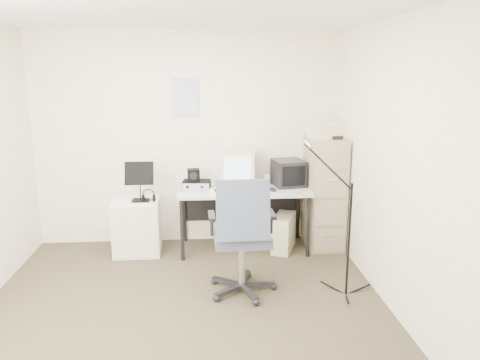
{
  "coord_description": "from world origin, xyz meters",
  "views": [
    {
      "loc": [
        0.2,
        -3.73,
        2.06
      ],
      "look_at": [
        0.55,
        0.95,
        0.95
      ],
      "focal_mm": 35.0,
      "sensor_mm": 36.0,
      "label": 1
    }
  ],
  "objects": [
    {
      "name": "mic_stand",
      "position": [
        1.5,
        0.23,
        0.7
      ],
      "size": [
        0.03,
        0.03,
        1.41
      ],
      "primitive_type": "cylinder",
      "rotation": [
        0.0,
        0.0,
        2.17
      ],
      "color": "black",
      "rests_on": "floor"
    },
    {
      "name": "printer",
      "position": [
        1.58,
        1.48,
        1.38
      ],
      "size": [
        0.44,
        0.33,
        0.16
      ],
      "primitive_type": "cube",
      "rotation": [
        0.0,
        0.0,
        0.14
      ],
      "color": "beige",
      "rests_on": "filing_cabinet"
    },
    {
      "name": "desk_speaker",
      "position": [
        0.9,
        1.57,
        0.8
      ],
      "size": [
        0.09,
        0.09,
        0.13
      ],
      "primitive_type": "cube",
      "rotation": [
        0.0,
        0.0,
        0.27
      ],
      "color": "beige",
      "rests_on": "desk"
    },
    {
      "name": "keyboard",
      "position": [
        0.62,
        1.32,
        0.74
      ],
      "size": [
        0.51,
        0.29,
        0.03
      ],
      "primitive_type": "cube",
      "rotation": [
        0.0,
        0.0,
        0.25
      ],
      "color": "beige",
      "rests_on": "desk"
    },
    {
      "name": "wall_front",
      "position": [
        0.0,
        -1.8,
        1.25
      ],
      "size": [
        3.6,
        0.02,
        2.5
      ],
      "primitive_type": "cube",
      "color": "silver",
      "rests_on": "ground"
    },
    {
      "name": "side_cart",
      "position": [
        -0.59,
        1.39,
        0.32
      ],
      "size": [
        0.52,
        0.42,
        0.64
      ],
      "primitive_type": "cube",
      "rotation": [
        0.0,
        0.0,
        0.01
      ],
      "color": "white",
      "rests_on": "floor"
    },
    {
      "name": "music_stand",
      "position": [
        -0.52,
        1.33,
        0.87
      ],
      "size": [
        0.34,
        0.24,
        0.45
      ],
      "primitive_type": "cube",
      "rotation": [
        0.0,
        0.0,
        -0.27
      ],
      "color": "black",
      "rests_on": "side_cart"
    },
    {
      "name": "wall_calendar",
      "position": [
        -0.02,
        1.79,
        1.75
      ],
      "size": [
        0.3,
        0.02,
        0.44
      ],
      "primitive_type": "cube",
      "color": "white",
      "rests_on": "wall_back"
    },
    {
      "name": "papers",
      "position": [
        0.34,
        1.27,
        0.74
      ],
      "size": [
        0.23,
        0.3,
        0.02
      ],
      "primitive_type": "cube",
      "rotation": [
        0.0,
        0.0,
        0.07
      ],
      "color": "white",
      "rests_on": "desk"
    },
    {
      "name": "desk",
      "position": [
        0.63,
        1.45,
        0.36
      ],
      "size": [
        1.5,
        0.7,
        0.73
      ],
      "primitive_type": "cube",
      "color": "silver",
      "rests_on": "floor"
    },
    {
      "name": "ceiling",
      "position": [
        0.0,
        0.0,
        2.5
      ],
      "size": [
        3.6,
        3.6,
        0.01
      ],
      "primitive_type": "cube",
      "color": "white",
      "rests_on": "ground"
    },
    {
      "name": "floor",
      "position": [
        0.0,
        0.0,
        -0.01
      ],
      "size": [
        3.6,
        3.6,
        0.01
      ],
      "primitive_type": "cube",
      "color": "#332E20",
      "rests_on": "ground"
    },
    {
      "name": "crt_tv",
      "position": [
        1.16,
        1.55,
        0.88
      ],
      "size": [
        0.39,
        0.41,
        0.3
      ],
      "primitive_type": "cube",
      "rotation": [
        0.0,
        0.0,
        0.18
      ],
      "color": "black",
      "rests_on": "desk"
    },
    {
      "name": "wall_back",
      "position": [
        0.0,
        1.8,
        1.25
      ],
      "size": [
        3.6,
        0.02,
        2.5
      ],
      "primitive_type": "cube",
      "color": "silver",
      "rests_on": "ground"
    },
    {
      "name": "radio_speaker",
      "position": [
        0.06,
        1.51,
        0.89
      ],
      "size": [
        0.15,
        0.14,
        0.13
      ],
      "primitive_type": "cube",
      "rotation": [
        0.0,
        0.0,
        0.11
      ],
      "color": "black",
      "rests_on": "radio_receiver"
    },
    {
      "name": "radio_receiver",
      "position": [
        0.09,
        1.5,
        0.77
      ],
      "size": [
        0.33,
        0.25,
        0.09
      ],
      "primitive_type": "cube",
      "rotation": [
        0.0,
        0.0,
        -0.09
      ],
      "color": "black",
      "rests_on": "desk"
    },
    {
      "name": "office_chair",
      "position": [
        0.52,
        0.35,
        0.57
      ],
      "size": [
        0.68,
        0.68,
        1.15
      ],
      "primitive_type": "cube",
      "rotation": [
        0.0,
        0.0,
        0.03
      ],
      "color": "#4A4F5B",
      "rests_on": "floor"
    },
    {
      "name": "wall_right",
      "position": [
        1.8,
        0.0,
        1.25
      ],
      "size": [
        0.02,
        3.6,
        2.5
      ],
      "primitive_type": "cube",
      "color": "silver",
      "rests_on": "ground"
    },
    {
      "name": "headphones",
      "position": [
        -0.43,
        1.29,
        0.69
      ],
      "size": [
        0.2,
        0.2,
        0.03
      ],
      "primitive_type": "torus",
      "rotation": [
        0.0,
        0.0,
        0.33
      ],
      "color": "black",
      "rests_on": "side_cart"
    },
    {
      "name": "pc_tower",
      "position": [
        1.09,
        1.37,
        0.21
      ],
      "size": [
        0.35,
        0.49,
        0.42
      ],
      "primitive_type": "cube",
      "rotation": [
        0.0,
        0.0,
        -0.38
      ],
      "color": "beige",
      "rests_on": "floor"
    },
    {
      "name": "filing_cabinet",
      "position": [
        1.58,
        1.48,
        0.65
      ],
      "size": [
        0.4,
        0.6,
        1.3
      ],
      "primitive_type": "cube",
      "color": "gray",
      "rests_on": "floor"
    },
    {
      "name": "crt_monitor",
      "position": [
        0.59,
        1.56,
        0.94
      ],
      "size": [
        0.43,
        0.44,
        0.41
      ],
      "primitive_type": "cube",
      "rotation": [
        0.0,
        0.0,
        -0.14
      ],
      "color": "beige",
      "rests_on": "desk"
    },
    {
      "name": "mouse",
      "position": [
        0.94,
        1.32,
        0.74
      ],
      "size": [
        0.08,
        0.11,
        0.03
      ],
      "primitive_type": "cube",
      "rotation": [
        0.0,
        0.0,
        0.23
      ],
      "color": "black",
      "rests_on": "desk"
    }
  ]
}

